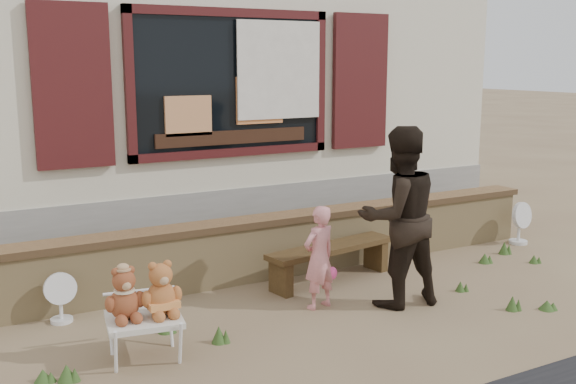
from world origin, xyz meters
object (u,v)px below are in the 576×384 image
folding_chair (144,321)px  teddy_bear_left (124,293)px  adult (399,217)px  child (319,257)px  teddy_bear_right (161,287)px  bench (331,255)px

folding_chair → teddy_bear_left: (-0.14, 0.02, 0.25)m
folding_chair → adult: (2.50, 0.03, 0.54)m
adult → child: bearing=-15.9°
teddy_bear_left → adult: (2.63, 0.01, 0.30)m
teddy_bear_left → teddy_bear_right: 0.28m
bench → child: child is taller
bench → child: size_ratio=1.58×
teddy_bear_left → teddy_bear_right: (0.28, -0.05, 0.01)m
folding_chair → child: bearing=19.2°
folding_chair → adult: size_ratio=0.37×
teddy_bear_left → child: size_ratio=0.43×
teddy_bear_right → adult: 2.38m
child → adult: (0.71, -0.27, 0.37)m
folding_chair → teddy_bear_left: bearing=180.0°
bench → adult: adult is taller
teddy_bear_right → adult: size_ratio=0.26×
teddy_bear_right → adult: adult is taller
folding_chair → adult: adult is taller
bench → child: 0.83m
teddy_bear_left → teddy_bear_right: size_ratio=0.96×
teddy_bear_left → bench: bearing=29.6°
bench → teddy_bear_right: 2.38m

